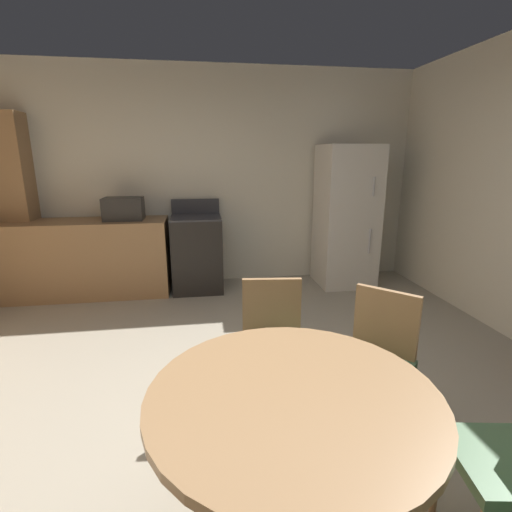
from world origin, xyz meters
The scene contains 10 objects.
ground_plane centered at (0.00, 0.00, 0.00)m, with size 14.00×14.00×0.00m, color #A89E89.
wall_back centered at (0.00, 3.08, 1.35)m, with size 5.59×0.12×2.70m, color silver.
kitchen_counter centered at (-1.52, 2.68, 0.45)m, with size 1.96×0.60×0.90m, color #9E754C.
pantry_column centered at (-2.28, 2.86, 1.05)m, with size 0.44×0.36×2.10m, color #9E754C.
oven_range centered at (-0.19, 2.68, 0.47)m, with size 0.60×0.60×1.10m.
refrigerator centered at (1.69, 2.63, 0.88)m, with size 0.68×0.68×1.76m.
microwave centered at (-1.02, 2.68, 1.03)m, with size 0.44×0.32×0.26m, color #2D2B28.
dining_table centered at (0.18, -0.69, 0.60)m, with size 1.12×1.12×0.76m.
chair_northeast centered at (0.84, -0.06, 0.50)m, with size 0.57×0.57×0.87m.
chair_north centered at (0.28, 0.22, 0.50)m, with size 0.44×0.44×0.87m.
Camera 1 is at (-0.15, -1.92, 1.63)m, focal length 26.59 mm.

